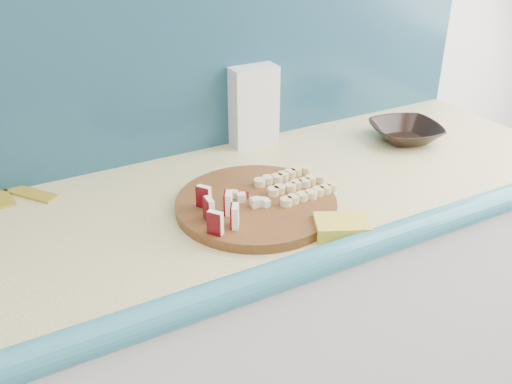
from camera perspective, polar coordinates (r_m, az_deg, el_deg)
The scene contains 9 objects.
kitchen_counter at distance 1.50m, azimuth -9.57°, elevation -17.92°, with size 2.20×0.63×0.91m.
backsplash at distance 1.37m, azimuth -16.23°, elevation 11.70°, with size 2.20×0.02×0.50m, color teal.
cutting_board at distance 1.23m, azimuth -0.00°, elevation -1.27°, with size 0.35×0.35×0.02m, color #48250F.
apple_wedges at distance 1.14m, azimuth -3.84°, elevation -1.76°, with size 0.07×0.14×0.05m.
apple_chunks at distance 1.21m, azimuth -0.88°, elevation -0.74°, with size 0.05×0.06×0.02m.
banana_slices at distance 1.27m, azimuth 4.05°, elevation 0.73°, with size 0.16×0.14×0.02m.
brown_bowl at distance 1.62m, azimuth 14.74°, elevation 5.79°, with size 0.19×0.19×0.05m, color black.
flour_bag at distance 1.53m, azimuth -0.46°, elevation 8.73°, with size 0.12×0.09×0.21m, color silver.
sponge at distance 1.15m, azimuth 8.56°, elevation -3.51°, with size 0.11×0.07×0.03m, color gold.
Camera 1 is at (-0.18, 0.49, 1.53)m, focal length 40.00 mm.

